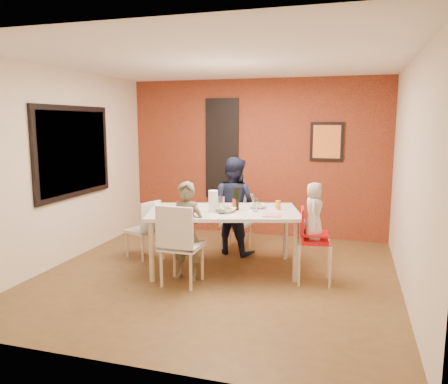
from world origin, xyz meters
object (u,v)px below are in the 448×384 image
(chair_far, at_px, (238,218))
(toddler, at_px, (314,211))
(chair_near, at_px, (179,241))
(child_far, at_px, (233,206))
(dining_table, at_px, (224,216))
(chair_left, at_px, (146,226))
(wine_bottle, at_px, (236,199))
(child_near, at_px, (187,231))
(paper_towel_roll, at_px, (213,201))
(high_chair, at_px, (311,238))

(chair_far, bearing_deg, toddler, -35.22)
(chair_far, distance_m, toddler, 1.74)
(chair_near, distance_m, chair_far, 1.76)
(child_far, bearing_deg, chair_near, 94.56)
(chair_far, relative_size, toddler, 1.25)
(dining_table, bearing_deg, chair_left, 172.64)
(chair_far, height_order, wine_bottle, wine_bottle)
(child_near, bearing_deg, dining_table, 63.55)
(child_near, bearing_deg, paper_towel_roll, 65.62)
(chair_left, height_order, paper_towel_roll, paper_towel_roll)
(dining_table, relative_size, chair_far, 2.51)
(chair_left, xyz_separation_m, paper_towel_roll, (1.11, -0.28, 0.48))
(chair_far, bearing_deg, paper_towel_roll, -84.81)
(toddler, xyz_separation_m, paper_towel_roll, (-1.29, 0.01, 0.05))
(chair_far, height_order, high_chair, high_chair)
(dining_table, xyz_separation_m, toddler, (1.18, -0.13, 0.16))
(chair_far, height_order, paper_towel_roll, paper_towel_roll)
(child_near, distance_m, child_far, 1.29)
(chair_near, height_order, chair_left, chair_near)
(child_near, bearing_deg, toddler, 21.88)
(child_far, bearing_deg, high_chair, 158.31)
(high_chair, bearing_deg, child_far, 46.06)
(child_near, height_order, toddler, toddler)
(toddler, relative_size, wine_bottle, 2.35)
(child_near, relative_size, paper_towel_roll, 4.49)
(dining_table, height_order, paper_towel_roll, paper_towel_roll)
(high_chair, relative_size, child_near, 0.75)
(dining_table, distance_m, toddler, 1.20)
(chair_far, xyz_separation_m, toddler, (1.25, -1.14, 0.42))
(dining_table, height_order, toddler, toddler)
(dining_table, distance_m, paper_towel_roll, 0.27)
(toddler, relative_size, paper_towel_roll, 2.52)
(child_far, bearing_deg, toddler, 159.00)
(chair_near, xyz_separation_m, paper_towel_roll, (0.24, 0.61, 0.39))
(high_chair, xyz_separation_m, wine_bottle, (-1.01, 0.20, 0.40))
(chair_near, distance_m, high_chair, 1.62)
(wine_bottle, bearing_deg, chair_far, 103.13)
(chair_left, distance_m, high_chair, 2.40)
(chair_left, xyz_separation_m, toddler, (2.40, -0.29, 0.43))
(child_near, bearing_deg, chair_near, -81.68)
(dining_table, height_order, high_chair, high_chair)
(dining_table, relative_size, toddler, 3.13)
(dining_table, xyz_separation_m, chair_left, (-1.22, 0.16, -0.27))
(dining_table, xyz_separation_m, chair_near, (-0.34, -0.73, -0.18))
(paper_towel_roll, bearing_deg, chair_far, 88.08)
(chair_near, distance_m, child_near, 0.26)
(child_near, bearing_deg, high_chair, 21.86)
(chair_far, bearing_deg, child_far, -85.21)
(chair_far, relative_size, child_near, 0.70)
(chair_left, bearing_deg, child_near, 73.79)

